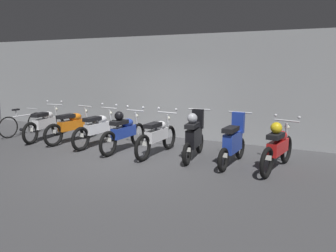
{
  "coord_description": "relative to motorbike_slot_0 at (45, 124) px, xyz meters",
  "views": [
    {
      "loc": [
        4.18,
        -6.45,
        2.25
      ],
      "look_at": [
        0.75,
        0.75,
        0.75
      ],
      "focal_mm": 34.7,
      "sensor_mm": 36.0,
      "label": 1
    }
  ],
  "objects": [
    {
      "name": "motorbike_slot_5",
      "position": [
        4.86,
        -0.0,
        0.07
      ],
      "size": [
        0.56,
        1.68,
        1.18
      ],
      "color": "black",
      "rests_on": "ground"
    },
    {
      "name": "motorbike_slot_4",
      "position": [
        3.89,
        -0.07,
        0.0
      ],
      "size": [
        0.59,
        1.95,
        1.15
      ],
      "color": "black",
      "rests_on": "ground"
    },
    {
      "name": "motorbike_slot_1",
      "position": [
        0.98,
        0.09,
        -0.0
      ],
      "size": [
        0.56,
        1.94,
        1.03
      ],
      "color": "black",
      "rests_on": "ground"
    },
    {
      "name": "motorbike_slot_2",
      "position": [
        1.95,
        0.05,
        0.0
      ],
      "size": [
        0.59,
        1.95,
        1.15
      ],
      "color": "black",
      "rests_on": "ground"
    },
    {
      "name": "ground_plane",
      "position": [
        3.41,
        -0.75,
        -0.49
      ],
      "size": [
        80.0,
        80.0,
        0.0
      ],
      "primitive_type": "plane",
      "color": "#424244"
    },
    {
      "name": "back_wall",
      "position": [
        3.41,
        2.15,
        1.08
      ],
      "size": [
        16.0,
        0.3,
        3.15
      ],
      "primitive_type": "cube",
      "color": "gray",
      "rests_on": "ground"
    },
    {
      "name": "motorbike_slot_3",
      "position": [
        2.92,
        -0.1,
        0.04
      ],
      "size": [
        0.59,
        1.95,
        1.15
      ],
      "color": "black",
      "rests_on": "ground"
    },
    {
      "name": "motorbike_slot_0",
      "position": [
        0.0,
        0.0,
        0.0
      ],
      "size": [
        0.58,
        1.94,
        1.15
      ],
      "color": "black",
      "rests_on": "ground"
    },
    {
      "name": "motorbike_slot_6",
      "position": [
        5.84,
        -0.08,
        0.03
      ],
      "size": [
        0.56,
        1.68,
        1.18
      ],
      "color": "black",
      "rests_on": "ground"
    },
    {
      "name": "bicycle",
      "position": [
        -1.14,
        0.14,
        -0.13
      ],
      "size": [
        0.5,
        1.73,
        0.89
      ],
      "color": "black",
      "rests_on": "ground"
    },
    {
      "name": "motorbike_slot_7",
      "position": [
        6.81,
        -0.06,
        0.04
      ],
      "size": [
        0.62,
        1.93,
        1.15
      ],
      "color": "black",
      "rests_on": "ground"
    }
  ]
}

